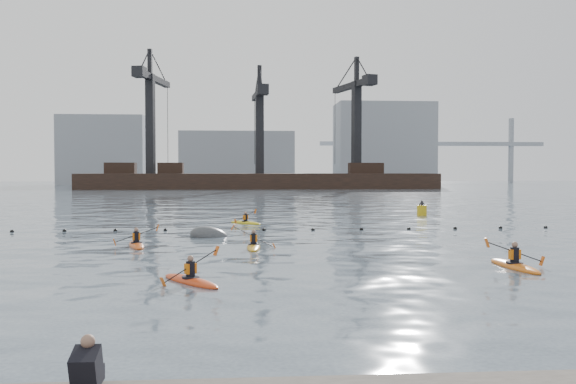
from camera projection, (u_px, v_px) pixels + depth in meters
name	position (u px, v px, depth m)	size (l,w,h in m)	color
ground	(375.00, 319.00, 15.02)	(400.00, 400.00, 0.00)	#3C4858
float_line	(288.00, 230.00, 37.44)	(33.24, 0.73, 0.24)	black
barge_pier	(259.00, 179.00, 124.57)	(72.00, 19.30, 29.50)	black
skyline	(264.00, 150.00, 164.64)	(141.00, 28.00, 22.00)	gray
kayaker_0	(191.00, 280.00, 19.88)	(2.38, 2.92, 1.24)	red
kayaker_2	(136.00, 244.00, 29.50)	(2.14, 3.24, 1.15)	#C54912
kayaker_3	(254.00, 246.00, 28.85)	(2.16, 3.10, 1.26)	gold
kayaker_4	(515.00, 265.00, 22.93)	(2.41, 3.54, 1.28)	orange
kayaker_5	(246.00, 222.00, 42.17)	(2.44, 2.56, 1.07)	gold
mooring_buoy	(209.00, 237.00, 33.73)	(2.22, 1.31, 1.11)	#393B3E
nav_buoy	(422.00, 210.00, 49.71)	(0.79, 0.79, 1.44)	gold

